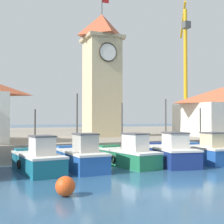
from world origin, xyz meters
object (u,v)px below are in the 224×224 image
fishing_boat_left_inner (81,157)px  warehouse_right (223,111)px  fishing_boat_left_outer (38,160)px  port_crane_far (185,82)px  fishing_boat_mid_right (206,152)px  mooring_buoy (65,186)px  clock_tower (102,71)px  fishing_boat_center (170,153)px  fishing_boat_mid_left (128,155)px

fishing_boat_left_inner → warehouse_right: size_ratio=0.58×
fishing_boat_left_outer → port_crane_far: size_ratio=0.25×
fishing_boat_mid_right → port_crane_far: port_crane_far is taller
mooring_buoy → clock_tower: bearing=65.1°
fishing_boat_left_inner → mooring_buoy: (-2.32, -5.82, -0.34)m
clock_tower → fishing_boat_left_inner: bearing=-116.6°
fishing_boat_center → mooring_buoy: (-8.31, -5.63, -0.34)m
fishing_boat_left_inner → clock_tower: bearing=63.4°
fishing_boat_left_outer → fishing_boat_mid_left: bearing=3.5°
fishing_boat_left_outer → fishing_boat_left_inner: fishing_boat_left_inner is taller
fishing_boat_left_inner → mooring_buoy: bearing=-111.8°
fishing_boat_left_outer → fishing_boat_mid_right: size_ratio=1.18×
fishing_boat_mid_left → fishing_boat_mid_right: (5.39, -0.81, 0.03)m
port_crane_far → mooring_buoy: (-25.41, -27.91, -8.21)m
warehouse_right → clock_tower: bearing=169.4°
fishing_boat_left_outer → port_crane_far: 34.72m
clock_tower → warehouse_right: bearing=-10.6°
port_crane_far → mooring_buoy: bearing=-132.3°
clock_tower → fishing_boat_center: bearing=-84.6°
fishing_boat_mid_left → warehouse_right: (14.21, 7.41, 3.12)m
fishing_boat_mid_right → mooring_buoy: bearing=-154.1°
clock_tower → mooring_buoy: bearing=-114.9°
fishing_boat_mid_left → port_crane_far: port_crane_far is taller
fishing_boat_left_inner → clock_tower: size_ratio=0.38×
fishing_boat_mid_left → clock_tower: (1.83, 9.72, 6.76)m
fishing_boat_mid_left → fishing_boat_center: fishing_boat_center is taller
fishing_boat_mid_right → clock_tower: (-3.56, 10.53, 6.73)m
fishing_boat_mid_left → mooring_buoy: fishing_boat_mid_left is taller
fishing_boat_mid_right → fishing_boat_mid_left: bearing=171.4°
fishing_boat_left_outer → fishing_boat_center: (8.45, -0.14, 0.03)m
fishing_boat_left_inner → fishing_boat_mid_left: size_ratio=0.96×
fishing_boat_left_outer → warehouse_right: 21.55m
fishing_boat_left_inner → clock_tower: clock_tower is taller
fishing_boat_mid_left → port_crane_far: (19.90, 21.80, 7.90)m
fishing_boat_mid_right → clock_tower: 13.00m
fishing_boat_center → warehouse_right: (11.42, 7.88, 3.08)m
fishing_boat_mid_left → fishing_boat_mid_right: bearing=-8.6°
clock_tower → warehouse_right: clock_tower is taller
fishing_boat_left_inner → fishing_boat_mid_left: (3.19, 0.29, -0.04)m
fishing_boat_left_outer → fishing_boat_mid_right: bearing=-2.4°
fishing_boat_left_outer → clock_tower: 14.24m
fishing_boat_center → fishing_boat_mid_right: (2.60, -0.33, -0.01)m
fishing_boat_left_outer → clock_tower: (7.48, 10.06, 6.76)m
clock_tower → fishing_boat_mid_right: bearing=-71.3°
fishing_boat_mid_left → clock_tower: 11.98m
fishing_boat_left_inner → fishing_boat_mid_left: 3.20m
fishing_boat_left_inner → fishing_boat_mid_right: 8.60m
fishing_boat_center → port_crane_far: port_crane_far is taller
fishing_boat_mid_right → mooring_buoy: (-10.90, -5.30, -0.33)m
fishing_boat_center → fishing_boat_mid_right: 2.62m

